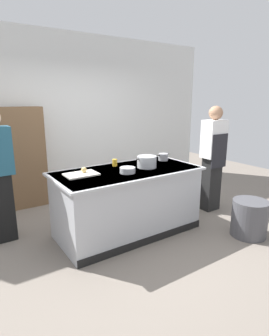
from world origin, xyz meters
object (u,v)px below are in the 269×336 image
Objects in this scene: onion at (84,170)px; person_chef at (213,156)px; sauce_pan at (163,157)px; trash_bin at (249,218)px; mixing_bowl at (128,170)px; stock_pot at (147,162)px; juice_cup at (115,163)px; bookshelf at (11,160)px.

person_chef reaches higher than onion.
sauce_pan is 0.43× the size of trash_bin.
stock_pot is at bearing 14.99° from mixing_bowl.
onion is at bearing 152.02° from mixing_bowl.
mixing_bowl is 0.40× the size of trash_bin.
sauce_pan reaches higher than juice_cup.
stock_pot reaches higher than trash_bin.
stock_pot is at bearing -43.11° from juice_cup.
person_chef is at bearing 73.22° from trash_bin.
juice_cup is (-0.81, 0.09, -0.00)m from sauce_pan.
stock_pot reaches higher than mixing_bowl.
person_chef is (0.82, -0.27, -0.04)m from sauce_pan.
stock_pot is at bearing 135.72° from trash_bin.
stock_pot is at bearing 78.94° from person_chef.
mixing_bowl reaches higher than trash_bin.
sauce_pan is 0.87m from person_chef.
stock_pot is 0.46m from juice_cup.
person_chef reaches higher than mixing_bowl.
bookshelf is (-0.56, 1.67, -0.10)m from onion.
stock_pot is 3.34× the size of juice_cup.
person_chef reaches higher than sauce_pan.
mixing_bowl is 1.68m from person_chef.
person_chef reaches higher than trash_bin.
juice_cup is at bearing -53.99° from bookshelf.
sauce_pan is 1.08× the size of mixing_bowl.
person_chef is at bearing -34.59° from bookshelf.
mixing_bowl is (0.49, -0.26, -0.02)m from onion.
juice_cup reaches higher than mixing_bowl.
juice_cup is (0.05, 0.41, 0.01)m from mixing_bowl.
juice_cup is 0.20× the size of trash_bin.
stock_pot is 2.33m from bookshelf.
trash_bin is at bearing -65.84° from sauce_pan.
juice_cup is at bearing 68.71° from person_chef.
bookshelf is (-2.45, 2.82, 0.60)m from trash_bin.
onion is 1.35m from sauce_pan.
sauce_pan is 2.17× the size of juice_cup.
onion is at bearing 148.70° from trash_bin.
person_chef is at bearing -12.68° from juice_cup.
person_chef reaches higher than juice_cup.
person_chef is (2.17, -0.21, -0.04)m from onion.
onion is 0.04× the size of person_chef.
onion reaches higher than mixing_bowl.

